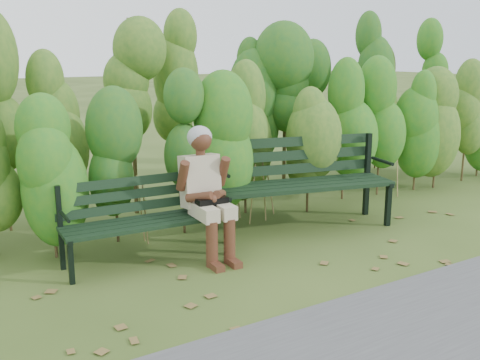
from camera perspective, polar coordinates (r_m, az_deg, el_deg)
ground at (r=5.28m, az=2.02°, el=-8.69°), size 80.00×80.00×0.00m
hedge_band at (r=6.57m, az=-7.00°, el=6.85°), size 11.04×1.67×2.42m
leaf_litter at (r=4.85m, az=-5.82°, el=-10.75°), size 5.74×2.22×0.01m
bench_left at (r=5.37m, az=-9.73°, el=-3.27°), size 1.60×0.60×0.79m
bench_right at (r=6.34m, az=6.06°, el=0.52°), size 2.09×1.09×1.00m
seated_woman at (r=5.36m, az=-3.50°, el=-0.57°), size 0.53×0.77×1.25m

